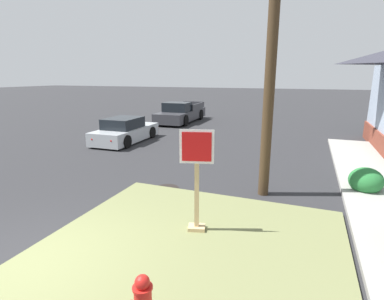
% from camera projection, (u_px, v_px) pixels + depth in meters
% --- Properties ---
extents(ground_plane, '(160.00, 160.00, 0.00)m').
position_uv_depth(ground_plane, '(23.00, 267.00, 5.27)').
color(ground_plane, '#2B2B2D').
extents(grass_corner_patch, '(5.76, 5.53, 0.08)m').
position_uv_depth(grass_corner_patch, '(190.00, 249.00, 5.75)').
color(grass_corner_patch, olive).
rests_on(grass_corner_patch, ground).
extents(stop_sign, '(0.67, 0.37, 2.19)m').
position_uv_depth(stop_sign, '(197.00, 184.00, 6.16)').
color(stop_sign, tan).
rests_on(stop_sign, grass_corner_patch).
extents(manhole_cover, '(0.70, 0.70, 0.02)m').
position_uv_depth(manhole_cover, '(167.00, 188.00, 8.97)').
color(manhole_cover, black).
rests_on(manhole_cover, ground).
extents(parked_sedan_silver, '(1.90, 4.13, 1.25)m').
position_uv_depth(parked_sedan_silver, '(125.00, 131.00, 15.22)').
color(parked_sedan_silver, '#ADB2B7').
rests_on(parked_sedan_silver, ground).
extents(pickup_truck_charcoal, '(2.23, 5.59, 1.48)m').
position_uv_depth(pickup_truck_charcoal, '(181.00, 114.00, 21.73)').
color(pickup_truck_charcoal, '#38383D').
rests_on(pickup_truck_charcoal, ground).
extents(shrub_by_curb, '(0.92, 0.92, 0.75)m').
position_uv_depth(shrub_by_curb, '(366.00, 181.00, 8.54)').
color(shrub_by_curb, '#287436').
rests_on(shrub_by_curb, ground).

